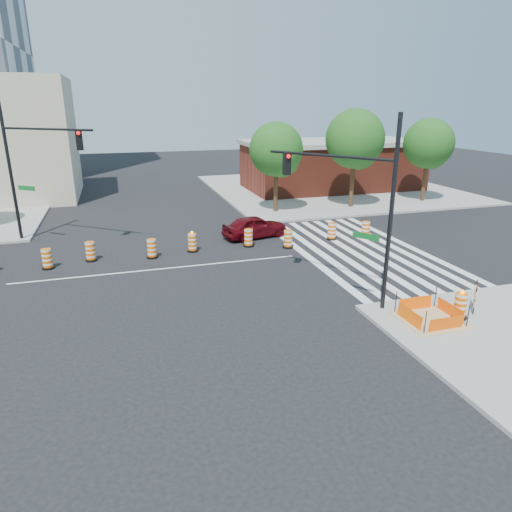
# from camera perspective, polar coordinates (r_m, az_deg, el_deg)

# --- Properties ---
(ground) EXTENTS (120.00, 120.00, 0.00)m
(ground) POSITION_cam_1_polar(r_m,az_deg,el_deg) (23.27, -11.76, -1.60)
(ground) COLOR black
(ground) RESTS_ON ground
(sidewalk_ne) EXTENTS (22.00, 22.00, 0.15)m
(sidewalk_ne) POSITION_cam_1_polar(r_m,az_deg,el_deg) (45.13, 9.30, 8.34)
(sidewalk_ne) COLOR gray
(sidewalk_ne) RESTS_ON ground
(crosswalk_east) EXTENTS (6.75, 13.50, 0.01)m
(crosswalk_east) POSITION_cam_1_polar(r_m,az_deg,el_deg) (26.44, 12.52, 0.80)
(crosswalk_east) COLOR silver
(crosswalk_east) RESTS_ON ground
(lane_centerline) EXTENTS (14.00, 0.12, 0.01)m
(lane_centerline) POSITION_cam_1_polar(r_m,az_deg,el_deg) (23.27, -11.77, -1.58)
(lane_centerline) COLOR silver
(lane_centerline) RESTS_ON ground
(excavation_pit) EXTENTS (2.20, 2.20, 0.90)m
(excavation_pit) POSITION_cam_1_polar(r_m,az_deg,el_deg) (18.38, 20.86, -7.29)
(excavation_pit) COLOR tan
(excavation_pit) RESTS_ON ground
(brick_storefront) EXTENTS (16.50, 8.50, 4.60)m
(brick_storefront) POSITION_cam_1_polar(r_m,az_deg,el_deg) (44.80, 9.45, 11.16)
(brick_storefront) COLOR maroon
(brick_storefront) RESTS_ON ground
(red_coupe) EXTENTS (4.30, 2.47, 1.38)m
(red_coupe) POSITION_cam_1_polar(r_m,az_deg,el_deg) (28.02, -0.14, 3.70)
(red_coupe) COLOR #4F060C
(red_coupe) RESTS_ON ground
(signal_pole_se) EXTENTS (3.30, 4.69, 7.42)m
(signal_pole_se) POSITION_cam_1_polar(r_m,az_deg,el_deg) (18.19, 12.17, 7.71)
(signal_pole_se) COLOR black
(signal_pole_se) RESTS_ON ground
(signal_pole_nw) EXTENTS (4.99, 3.99, 8.27)m
(signal_pole_nw) POSITION_cam_1_polar(r_m,az_deg,el_deg) (28.78, -26.33, 11.09)
(signal_pole_nw) COLOR black
(signal_pole_nw) RESTS_ON ground
(pit_drum) EXTENTS (0.58, 0.58, 1.14)m
(pit_drum) POSITION_cam_1_polar(r_m,az_deg,el_deg) (18.82, 24.16, -5.78)
(pit_drum) COLOR black
(pit_drum) RESTS_ON ground
(barricade) EXTENTS (0.67, 0.73, 1.11)m
(barricade) POSITION_cam_1_polar(r_m,az_deg,el_deg) (19.71, 25.73, -4.48)
(barricade) COLOR #F05F05
(barricade) RESTS_ON ground
(tree_north_c) EXTENTS (3.92, 3.92, 6.66)m
(tree_north_c) POSITION_cam_1_polar(r_m,az_deg,el_deg) (34.01, 2.58, 12.79)
(tree_north_c) COLOR #382314
(tree_north_c) RESTS_ON ground
(tree_north_d) EXTENTS (4.44, 4.44, 7.55)m
(tree_north_d) POSITION_cam_1_polar(r_m,az_deg,el_deg) (36.34, 12.27, 13.71)
(tree_north_d) COLOR #382314
(tree_north_d) RESTS_ON ground
(tree_north_e) EXTENTS (4.01, 4.01, 6.81)m
(tree_north_e) POSITION_cam_1_polar(r_m,az_deg,el_deg) (40.40, 20.76, 12.69)
(tree_north_e) COLOR #382314
(tree_north_e) RESTS_ON ground
(median_drum_2) EXTENTS (0.60, 0.60, 1.02)m
(median_drum_2) POSITION_cam_1_polar(r_m,az_deg,el_deg) (24.96, -24.64, -0.40)
(median_drum_2) COLOR black
(median_drum_2) RESTS_ON ground
(median_drum_3) EXTENTS (0.60, 0.60, 1.02)m
(median_drum_3) POSITION_cam_1_polar(r_m,az_deg,el_deg) (25.35, -19.97, 0.47)
(median_drum_3) COLOR black
(median_drum_3) RESTS_ON ground
(median_drum_4) EXTENTS (0.60, 0.60, 1.02)m
(median_drum_4) POSITION_cam_1_polar(r_m,az_deg,el_deg) (24.92, -12.88, 0.83)
(median_drum_4) COLOR black
(median_drum_4) RESTS_ON ground
(median_drum_5) EXTENTS (0.60, 0.60, 1.18)m
(median_drum_5) POSITION_cam_1_polar(r_m,az_deg,el_deg) (25.59, -7.96, 1.62)
(median_drum_5) COLOR black
(median_drum_5) RESTS_ON ground
(median_drum_6) EXTENTS (0.60, 0.60, 1.02)m
(median_drum_6) POSITION_cam_1_polar(r_m,az_deg,el_deg) (26.27, -0.95, 2.22)
(median_drum_6) COLOR black
(median_drum_6) RESTS_ON ground
(median_drum_7) EXTENTS (0.60, 0.60, 1.02)m
(median_drum_7) POSITION_cam_1_polar(r_m,az_deg,el_deg) (26.09, 4.02, 2.06)
(median_drum_7) COLOR black
(median_drum_7) RESTS_ON ground
(median_drum_8) EXTENTS (0.60, 0.60, 1.02)m
(median_drum_8) POSITION_cam_1_polar(r_m,az_deg,el_deg) (28.00, 9.46, 2.99)
(median_drum_8) COLOR black
(median_drum_8) RESTS_ON ground
(median_drum_9) EXTENTS (0.60, 0.60, 1.02)m
(median_drum_9) POSITION_cam_1_polar(r_m,az_deg,el_deg) (28.81, 13.54, 3.16)
(median_drum_9) COLOR black
(median_drum_9) RESTS_ON ground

